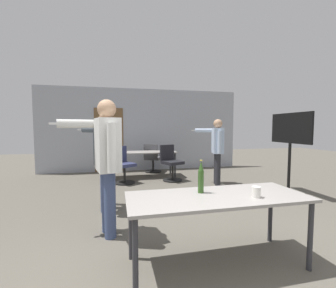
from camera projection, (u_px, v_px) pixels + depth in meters
name	position (u px, v px, depth m)	size (l,w,h in m)	color
back_wall	(142.00, 130.00, 7.50)	(6.58, 0.12, 2.70)	#A3A8B2
conference_table_near	(217.00, 202.00, 2.29)	(1.83, 0.71, 0.73)	gray
conference_table_far	(141.00, 154.00, 6.45)	(2.01, 0.70, 0.73)	gray
tv_screen	(290.00, 143.00, 4.77)	(0.44, 1.11, 1.73)	black
person_right_polo	(106.00, 155.00, 2.90)	(0.91, 0.69, 1.78)	#3D4C75
person_left_plaid	(217.00, 146.00, 5.54)	(0.71, 0.75, 1.63)	#28282D
person_center_tall	(105.00, 152.00, 3.81)	(0.70, 0.79, 1.67)	#3D4C75
office_chair_far_right	(171.00, 164.00, 6.05)	(0.61, 0.65, 0.95)	black
office_chair_mid_tucked	(123.00, 166.00, 5.76)	(0.65, 0.67, 0.94)	black
office_chair_side_rolled	(152.00, 159.00, 7.11)	(0.63, 0.66, 0.91)	black
beer_bottle	(201.00, 177.00, 2.36)	(0.06, 0.06, 0.35)	#2D511E
drink_cup	(256.00, 192.00, 2.22)	(0.08, 0.08, 0.11)	silver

